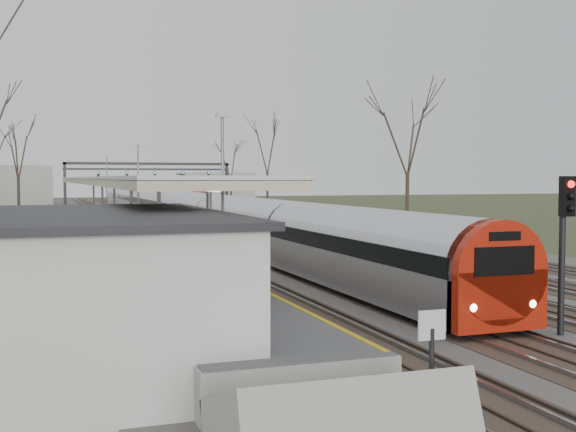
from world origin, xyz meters
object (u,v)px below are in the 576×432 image
Objects in this scene: passenger at (209,270)px; train_near at (174,209)px; train_far at (159,195)px; signal_post at (564,231)px.

train_near is at bearing -26.46° from passenger.
passenger is (-6.84, -42.91, 0.39)m from train_near.
train_far is 34.57× the size of passenger.
train_near is 1.50× the size of train_far.
train_near is 22.00× the size of signal_post.
passenger is at bearing 166.83° from signal_post.
train_far is 96.74m from signal_post.
signal_post is at bearing -87.77° from train_near.
train_near is 51.79× the size of passenger.
passenger is at bearing -98.33° from train_far.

